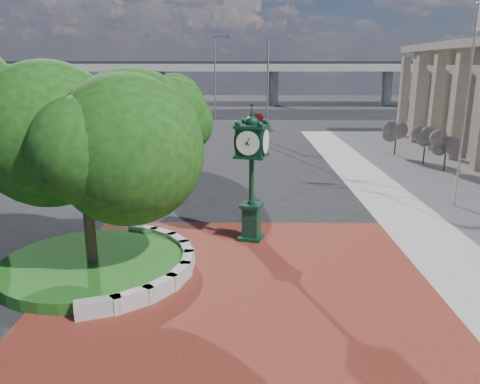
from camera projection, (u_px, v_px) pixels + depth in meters
name	position (u px, v px, depth m)	size (l,w,h in m)	color
ground	(241.00, 271.00, 15.76)	(200.00, 200.00, 0.00)	black
plaza	(241.00, 284.00, 14.79)	(12.00, 12.00, 0.04)	maroon
planter_wall	(161.00, 264.00, 15.72)	(2.96, 6.77, 0.54)	#9E9B93
grass_bed	(93.00, 265.00, 15.76)	(6.10, 6.10, 0.40)	#1E4D16
overpass	(244.00, 67.00, 81.65)	(90.00, 12.00, 7.50)	#9E9B93
tree_planter	(84.00, 163.00, 14.85)	(5.20, 5.20, 6.33)	#38281C
tree_street	(186.00, 118.00, 32.34)	(4.40, 4.40, 5.45)	#38281C
post_clock	(252.00, 168.00, 17.89)	(1.33, 1.33, 5.31)	black
parked_car	(256.00, 120.00, 52.82)	(1.95, 4.85, 1.65)	#500D0B
flagpole_a	(466.00, 106.00, 21.93)	(1.49, 0.17, 9.49)	silver
street_lamp_near	(270.00, 84.00, 39.16)	(2.01, 0.53, 9.00)	slate
street_lamp_far	(217.00, 72.00, 57.98)	(2.24, 0.92, 10.27)	slate
shrub_near	(446.00, 148.00, 30.23)	(1.20, 1.20, 2.20)	#38281C
shrub_mid	(425.00, 142.00, 32.56)	(1.20, 1.20, 2.20)	#38281C
shrub_far	(396.00, 135.00, 35.99)	(1.20, 1.20, 2.20)	#38281C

